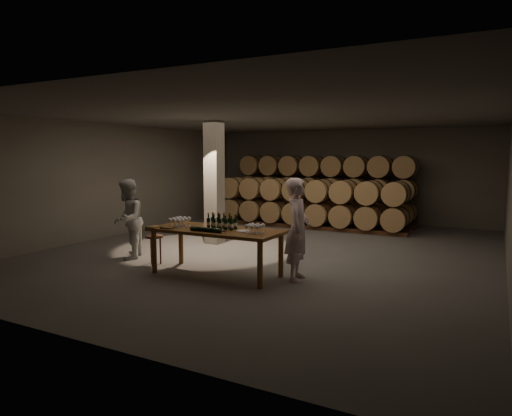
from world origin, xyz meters
The scene contains 15 objects.
room centered at (-1.80, 0.20, 1.60)m, with size 12.00×12.00×12.00m.
tasting_table centered at (0.00, -2.50, 0.80)m, with size 2.60×1.10×0.90m.
barrel_stack_back centered at (-0.57, 5.20, 1.20)m, with size 6.26×0.95×2.31m.
barrel_stack_front centered at (-0.57, 3.80, 0.83)m, with size 6.26×0.95×1.57m.
bottle_cluster centered at (0.09, -2.43, 1.01)m, with size 0.59×0.22×0.30m.
lying_bottles centered at (0.02, -2.86, 0.94)m, with size 0.77×0.08×0.08m.
glass_cluster_left centered at (-0.81, -2.58, 1.03)m, with size 0.31×0.42×0.19m.
glass_cluster_right centered at (0.87, -2.54, 1.02)m, with size 0.30×0.30×0.17m.
plate centered at (0.60, -2.50, 0.91)m, with size 0.26×0.26×0.01m, color white.
notebook_near centered at (-0.87, -2.88, 0.92)m, with size 0.23×0.19×0.03m, color brown.
notebook_corner centered at (-1.18, -2.92, 0.91)m, with size 0.21×0.27×0.02m, color brown.
pen centered at (-0.76, -2.94, 0.91)m, with size 0.01×0.01×0.15m, color black.
stool centered at (-1.63, -2.40, 0.50)m, with size 0.37×0.37×0.62m.
person_man centered at (1.53, -2.10, 0.95)m, with size 0.69×0.45×1.90m, color silver.
person_woman centered at (-2.50, -2.26, 0.89)m, with size 0.87×0.68×1.79m, color silver.
Camera 1 is at (4.76, -9.80, 2.30)m, focal length 32.00 mm.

